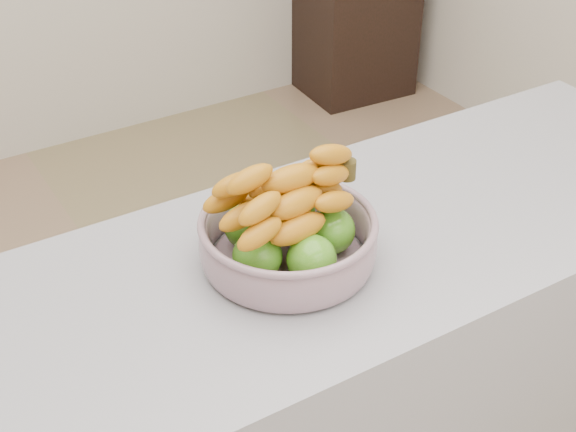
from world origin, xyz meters
The scene contains 3 objects.
counter centered at (0.00, -0.32, 0.45)m, with size 2.00×0.60×0.90m, color #97969E.
cabinet centered at (1.65, 1.78, 0.46)m, with size 0.51×0.40×0.91m, color black.
fruit_bowl centered at (-0.03, -0.32, 0.96)m, with size 0.32×0.32×0.20m.
Camera 1 is at (-0.63, -1.31, 1.79)m, focal length 50.00 mm.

